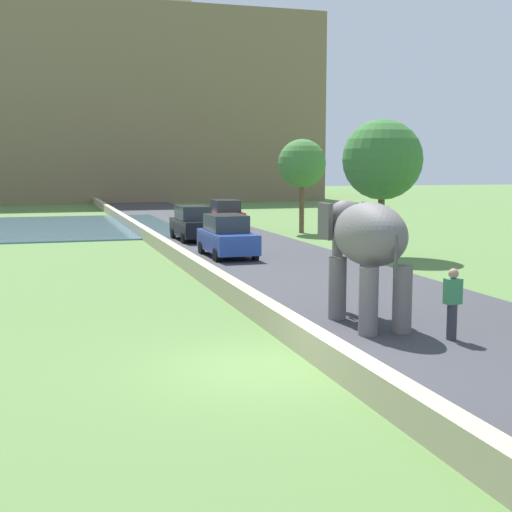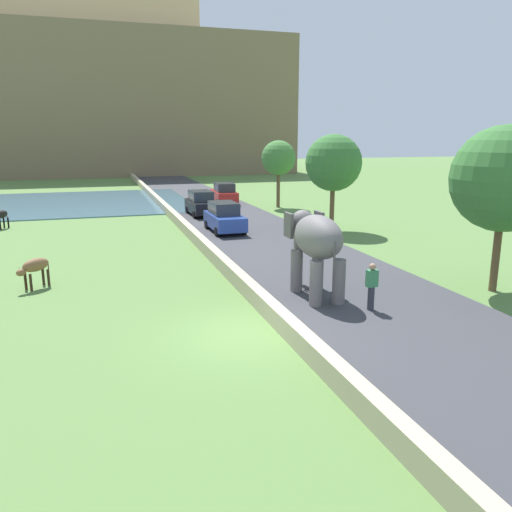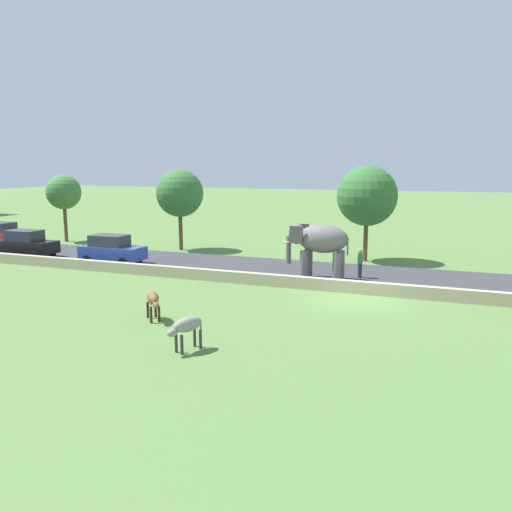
{
  "view_description": "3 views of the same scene",
  "coord_description": "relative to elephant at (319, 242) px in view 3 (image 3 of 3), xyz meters",
  "views": [
    {
      "loc": [
        -3.89,
        -12.55,
        3.84
      ],
      "look_at": [
        1.52,
        5.36,
        1.44
      ],
      "focal_mm": 49.66,
      "sensor_mm": 36.0,
      "label": 1
    },
    {
      "loc": [
        -3.82,
        -13.35,
        5.62
      ],
      "look_at": [
        1.52,
        3.56,
        1.44
      ],
      "focal_mm": 35.7,
      "sensor_mm": 36.0,
      "label": 2
    },
    {
      "loc": [
        -23.46,
        -4.26,
        6.02
      ],
      "look_at": [
        -0.38,
        4.74,
        1.78
      ],
      "focal_mm": 37.08,
      "sensor_mm": 36.0,
      "label": 3
    }
  ],
  "objects": [
    {
      "name": "ground_plane",
      "position": [
        -3.43,
        -2.68,
        -2.04
      ],
      "size": [
        220.0,
        220.0,
        0.0
      ],
      "primitive_type": "plane",
      "color": "#567A3D"
    },
    {
      "name": "road_surface",
      "position": [
        1.57,
        17.32,
        -2.01
      ],
      "size": [
        7.0,
        120.0,
        0.06
      ],
      "primitive_type": "cube",
      "color": "#38383D",
      "rests_on": "ground"
    },
    {
      "name": "barrier_wall",
      "position": [
        -2.23,
        15.32,
        -1.74
      ],
      "size": [
        0.4,
        110.0,
        0.6
      ],
      "primitive_type": "cube",
      "color": "tan",
      "rests_on": "ground"
    },
    {
      "name": "elephant",
      "position": [
        0.0,
        0.0,
        0.0
      ],
      "size": [
        1.41,
        3.47,
        2.99
      ],
      "color": "slate",
      "rests_on": "ground"
    },
    {
      "name": "person_beside_elephant",
      "position": [
        1.13,
        -2.02,
        -1.16
      ],
      "size": [
        0.36,
        0.22,
        1.63
      ],
      "color": "#33333D",
      "rests_on": "ground"
    },
    {
      "name": "car_black",
      "position": [
        -0.0,
        19.98,
        -1.14
      ],
      "size": [
        1.86,
        4.03,
        1.8
      ],
      "color": "black",
      "rests_on": "ground"
    },
    {
      "name": "car_blue",
      "position": [
        -0.0,
        13.16,
        -1.14
      ],
      "size": [
        1.83,
        4.02,
        1.8
      ],
      "color": "#2D4CA8",
      "rests_on": "ground"
    },
    {
      "name": "cow_brown",
      "position": [
        -9.62,
        4.13,
        -1.2
      ],
      "size": [
        1.25,
        1.18,
        1.15
      ],
      "color": "brown",
      "rests_on": "ground"
    },
    {
      "name": "cow_grey",
      "position": [
        -12.23,
        1.21,
        -1.2
      ],
      "size": [
        1.4,
        0.86,
        1.15
      ],
      "color": "gray",
      "rests_on": "ground"
    },
    {
      "name": "tree_near",
      "position": [
        6.42,
        11.9,
        2.03
      ],
      "size": [
        3.38,
        3.38,
        5.77
      ],
      "color": "brown",
      "rests_on": "ground"
    },
    {
      "name": "tree_mid",
      "position": [
        6.66,
        -1.35,
        2.11
      ],
      "size": [
        3.79,
        3.79,
        6.05
      ],
      "color": "brown",
      "rests_on": "ground"
    },
    {
      "name": "tree_far",
      "position": [
        6.85,
        22.63,
        1.89
      ],
      "size": [
        2.73,
        2.73,
        5.32
      ],
      "color": "brown",
      "rests_on": "ground"
    }
  ]
}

